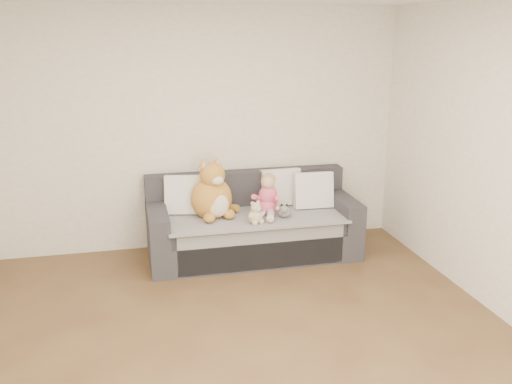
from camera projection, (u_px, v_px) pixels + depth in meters
room_shell at (233, 178)px, 4.19m from camera, size 5.00×5.00×5.00m
sofa at (252, 227)px, 6.11m from camera, size 2.20×0.94×0.85m
cushion_left at (186, 194)px, 5.99m from camera, size 0.47×0.28×0.42m
cushion_right_back at (281, 187)px, 6.29m from camera, size 0.44×0.21×0.41m
cushion_right_front at (313, 190)px, 6.19m from camera, size 0.43×0.21×0.40m
toddler at (267, 198)px, 5.95m from camera, size 0.33×0.44×0.44m
plush_cat at (213, 195)px, 5.86m from camera, size 0.52×0.51×0.65m
teddy_bear at (256, 214)px, 5.69m from camera, size 0.18×0.15×0.24m
plush_cow at (284, 211)px, 5.88m from camera, size 0.13×0.20×0.16m
sippy_cup at (260, 212)px, 5.90m from camera, size 0.09×0.07×0.10m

